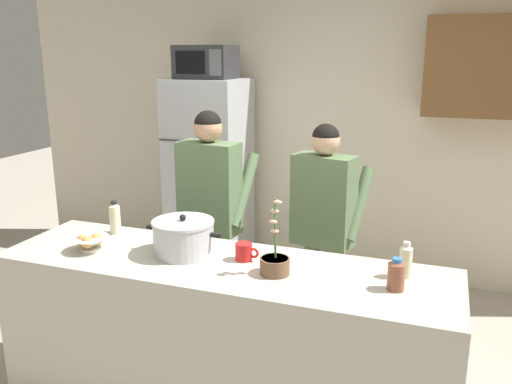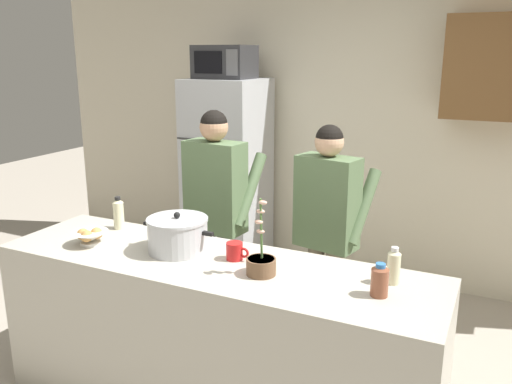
# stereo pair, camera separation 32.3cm
# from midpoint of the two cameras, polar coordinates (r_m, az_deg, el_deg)

# --- Properties ---
(back_wall_unit) EXTENTS (6.00, 0.48, 2.60)m
(back_wall_unit) POSITION_cam_midpoint_polar(r_m,az_deg,el_deg) (4.72, 8.22, 7.41)
(back_wall_unit) COLOR beige
(back_wall_unit) RESTS_ON ground
(kitchen_island) EXTENTS (2.45, 0.68, 0.92)m
(kitchen_island) POSITION_cam_midpoint_polar(r_m,az_deg,el_deg) (3.04, -6.81, -15.66)
(kitchen_island) COLOR #BCB7A8
(kitchen_island) RESTS_ON ground
(refrigerator) EXTENTS (0.64, 0.68, 1.78)m
(refrigerator) POSITION_cam_midpoint_polar(r_m,az_deg,el_deg) (4.82, -6.93, 1.41)
(refrigerator) COLOR #B7BABF
(refrigerator) RESTS_ON ground
(microwave) EXTENTS (0.48, 0.37, 0.28)m
(microwave) POSITION_cam_midpoint_polar(r_m,az_deg,el_deg) (4.67, -7.45, 13.73)
(microwave) COLOR #2D2D30
(microwave) RESTS_ON refrigerator
(person_near_pot) EXTENTS (0.53, 0.45, 1.63)m
(person_near_pot) POSITION_cam_midpoint_polar(r_m,az_deg,el_deg) (3.64, -7.50, -0.95)
(person_near_pot) COLOR black
(person_near_pot) RESTS_ON ground
(person_by_sink) EXTENTS (0.54, 0.48, 1.57)m
(person_by_sink) POSITION_cam_midpoint_polar(r_m,az_deg,el_deg) (3.48, 4.70, -2.44)
(person_by_sink) COLOR #726656
(person_by_sink) RESTS_ON ground
(cooking_pot) EXTENTS (0.45, 0.34, 0.23)m
(cooking_pot) POSITION_cam_midpoint_polar(r_m,az_deg,el_deg) (2.95, -10.96, -4.86)
(cooking_pot) COLOR silver
(cooking_pot) RESTS_ON kitchen_island
(coffee_mug) EXTENTS (0.13, 0.09, 0.10)m
(coffee_mug) POSITION_cam_midpoint_polar(r_m,az_deg,el_deg) (2.84, -4.56, -6.51)
(coffee_mug) COLOR red
(coffee_mug) RESTS_ON kitchen_island
(bread_bowl) EXTENTS (0.21, 0.21, 0.10)m
(bread_bowl) POSITION_cam_midpoint_polar(r_m,az_deg,el_deg) (3.15, -20.33, -5.16)
(bread_bowl) COLOR white
(bread_bowl) RESTS_ON kitchen_island
(bottle_near_edge) EXTENTS (0.07, 0.07, 0.21)m
(bottle_near_edge) POSITION_cam_midpoint_polar(r_m,az_deg,el_deg) (3.38, -17.65, -2.68)
(bottle_near_edge) COLOR beige
(bottle_near_edge) RESTS_ON kitchen_island
(bottle_mid_counter) EXTENTS (0.08, 0.08, 0.16)m
(bottle_mid_counter) POSITION_cam_midpoint_polar(r_m,az_deg,el_deg) (2.53, 11.36, -8.78)
(bottle_mid_counter) COLOR brown
(bottle_mid_counter) RESTS_ON kitchen_island
(bottle_far_corner) EXTENTS (0.06, 0.06, 0.19)m
(bottle_far_corner) POSITION_cam_midpoint_polar(r_m,az_deg,el_deg) (2.67, 12.53, -7.25)
(bottle_far_corner) COLOR beige
(bottle_far_corner) RESTS_ON kitchen_island
(potted_orchid) EXTENTS (0.15, 0.15, 0.40)m
(potted_orchid) POSITION_cam_midpoint_polar(r_m,az_deg,el_deg) (2.66, -1.46, -7.67)
(potted_orchid) COLOR brown
(potted_orchid) RESTS_ON kitchen_island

